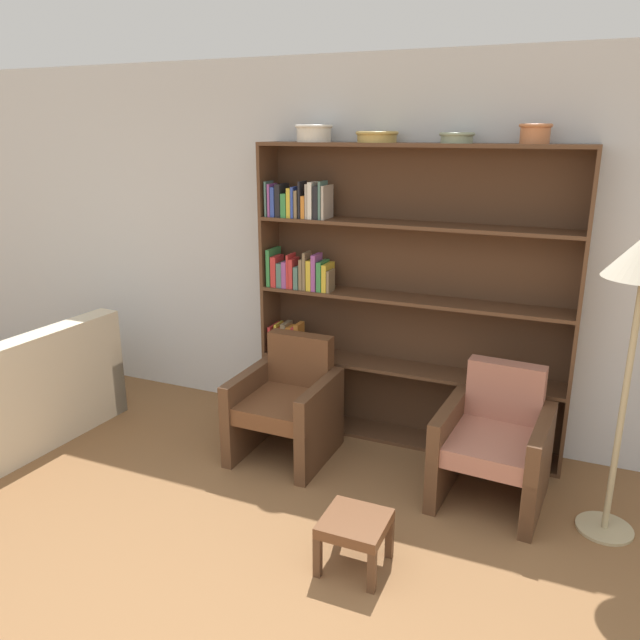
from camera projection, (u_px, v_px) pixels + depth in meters
name	position (u px, v px, depth m)	size (l,w,h in m)	color
wall_back	(412.00, 254.00, 4.51)	(12.00, 0.06, 2.75)	silver
bookshelf	(385.00, 300.00, 4.52)	(2.25, 0.30, 2.16)	brown
bowl_brass	(314.00, 132.00, 4.36)	(0.27, 0.27, 0.12)	silver
bowl_copper	(377.00, 136.00, 4.19)	(0.29, 0.29, 0.07)	tan
bowl_sage	(457.00, 137.00, 3.99)	(0.23, 0.23, 0.07)	gray
bowl_stoneware	(535.00, 132.00, 3.80)	(0.20, 0.20, 0.12)	#C67547
armchair_leather	(287.00, 404.00, 4.42)	(0.65, 0.68, 0.83)	brown
armchair_cushioned	(494.00, 443.00, 3.88)	(0.68, 0.72, 0.83)	brown
footstool	(355.00, 528.00, 3.28)	(0.34, 0.34, 0.29)	brown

